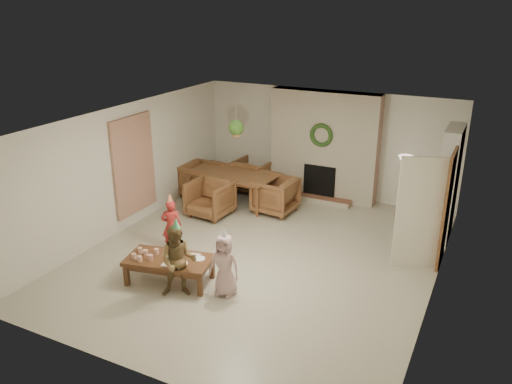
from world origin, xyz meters
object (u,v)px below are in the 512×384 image
Objects in this scene: dining_chair_right at (275,195)px; child_plaid at (178,261)px; dining_chair_near at (210,199)px; child_red at (172,226)px; child_pink at (225,265)px; dining_table at (233,188)px; dining_chair_left at (201,180)px; coffee_table_top at (169,260)px; dining_chair_far at (252,176)px.

dining_chair_right is 3.74m from child_plaid.
dining_chair_near is 3.18m from child_plaid.
dining_chair_right is (1.17, 0.80, 0.00)m from dining_chair_near.
child_pink is at bearing 120.88° from child_red.
dining_table is 0.89m from dining_chair_left.
child_plaid is at bearing -63.10° from dining_chair_near.
coffee_table_top is (0.84, -2.67, 0.01)m from dining_chair_near.
dining_table is 0.89m from dining_chair_near.
child_plaid is 1.16× the size of child_pink.
dining_chair_near reaches higher than coffee_table_top.
dining_chair_right is at bearing -90.00° from dining_chair_left.
child_red reaches higher than dining_chair_far.
child_plaid is at bearing 5.06° from dining_chair_right.
dining_chair_left is (-0.95, -0.82, 0.00)m from dining_chair_far.
dining_chair_left is 4.43m from child_pink.
child_red reaches higher than dining_chair_right.
child_plaid is at bearing -155.33° from child_pink.
coffee_table_top is 1.01m from child_pink.
dining_chair_left is at bearing 122.79° from child_pink.
dining_chair_far and dining_chair_right have the same top height.
dining_chair_left is 0.85× the size of child_red.
coffee_table_top is 1.18× the size of child_plaid.
dining_chair_right is at bearing -141.25° from child_red.
dining_chair_near is at bearing -113.24° from child_red.
child_pink is (2.66, -3.54, 0.12)m from dining_chair_left.
child_red is (0.25, -1.74, 0.12)m from dining_chair_near.
dining_chair_far and dining_chair_left have the same top height.
coffee_table_top is at bearing -68.18° from dining_chair_near.
dining_chair_near is 1.00× the size of dining_chair_right.
dining_chair_near reaches higher than dining_table.
dining_chair_right is 3.45m from child_pink.
dining_chair_right is 0.72× the size of child_plaid.
dining_chair_far is 4.68m from child_pink.
child_red is (-0.92, -2.54, 0.12)m from dining_chair_right.
dining_table is 2.34× the size of dining_chair_far.
child_pink is at bearing 115.76° from dining_chair_far.
child_red reaches higher than dining_chair_left.
dining_chair_far is 0.85× the size of child_red.
dining_chair_far is 4.82m from child_plaid.
child_pink reaches higher than dining_table.
child_plaid is 0.72m from child_pink.
child_red is at bearing 148.01° from child_pink.
coffee_table_top is 1.10m from child_red.
child_plaid is (0.38, -0.27, 0.20)m from coffee_table_top.
dining_chair_far is at bearing 74.63° from child_plaid.
dining_chair_far is at bearing -119.44° from child_red.
dining_chair_far is 0.61× the size of coffee_table_top.
dining_chair_left is at bearing 45.00° from dining_chair_far.
dining_chair_far is 3.51m from child_red.
dining_chair_far is 4.49m from coffee_table_top.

